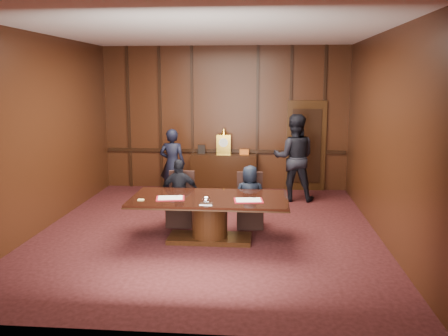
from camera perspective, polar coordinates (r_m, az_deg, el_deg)
name	(u,v)px	position (r m, az deg, el deg)	size (l,w,h in m)	color
room	(212,135)	(8.37, -1.43, 3.95)	(7.00, 7.04, 3.50)	black
sideboard	(224,171)	(11.64, -0.02, -0.34)	(1.60, 0.45, 1.54)	black
conference_table	(210,212)	(7.98, -1.75, -5.27)	(2.62, 1.32, 0.76)	black
folder_left	(170,198)	(7.87, -6.47, -3.61)	(0.51, 0.40, 0.02)	maroon
folder_right	(248,200)	(7.69, 2.95, -3.89)	(0.50, 0.38, 0.02)	maroon
inkstand	(206,201)	(7.47, -2.16, -3.95)	(0.20, 0.14, 0.12)	white
notepad	(141,200)	(7.84, -9.96, -3.77)	(0.10, 0.07, 0.01)	#F9DE7A
chair_left	(181,209)	(8.97, -5.23, -4.96)	(0.48, 0.48, 0.99)	black
chair_right	(250,211)	(8.84, 3.12, -5.17)	(0.51, 0.51, 0.99)	black
signatory_left	(180,193)	(8.81, -5.35, -3.00)	(0.74, 0.31, 1.26)	black
signatory_right	(250,197)	(8.69, 3.14, -3.47)	(0.57, 0.37, 1.16)	black
witness_left	(172,164)	(10.84, -6.23, 0.49)	(0.59, 0.38, 1.61)	black
witness_right	(294,158)	(10.71, 8.44, 1.24)	(0.95, 0.74, 1.95)	black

